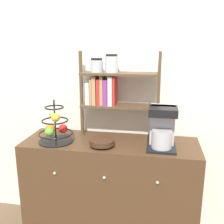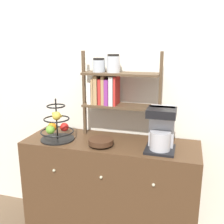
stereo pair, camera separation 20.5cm
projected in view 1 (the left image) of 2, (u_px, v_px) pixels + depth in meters
name	position (u px, v px, depth m)	size (l,w,h in m)	color
wall_back	(116.00, 85.00, 2.28)	(7.00, 0.05, 2.60)	silver
sideboard	(110.00, 190.00, 2.23)	(1.42, 0.49, 0.88)	#4C331E
coffee_maker	(162.00, 128.00, 1.97)	(0.22, 0.23, 0.33)	black
fruit_stand	(55.00, 128.00, 2.09)	(0.28, 0.28, 0.35)	black
wooden_bowl	(102.00, 142.00, 2.02)	(0.19, 0.19, 0.06)	#422819
shelf_hutch	(109.00, 86.00, 2.15)	(0.66, 0.20, 0.72)	brown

